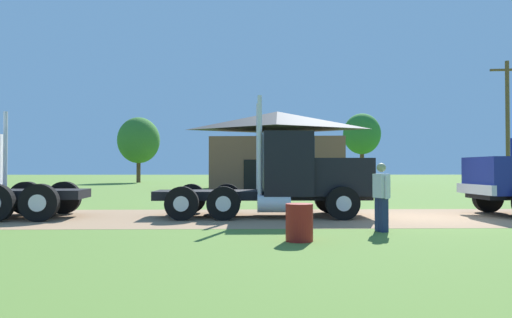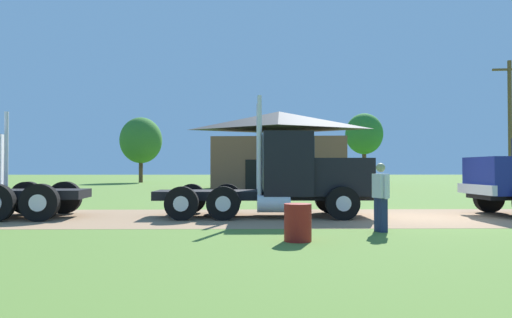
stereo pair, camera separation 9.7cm
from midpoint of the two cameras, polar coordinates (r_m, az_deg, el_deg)
ground_plane at (r=15.89m, az=19.79°, el=-6.73°), size 200.00×200.00×0.00m
dirt_track at (r=15.89m, az=19.79°, el=-6.72°), size 120.00×5.64×0.01m
truck_foreground_white at (r=15.15m, az=4.27°, el=-2.28°), size 7.03×2.69×3.80m
visitor_by_barrel at (r=11.87m, az=14.94°, el=-4.30°), size 0.36×0.56×1.69m
steel_barrel at (r=10.06m, az=5.07°, el=-7.78°), size 0.59×0.59×0.80m
shed_building at (r=36.39m, az=2.55°, el=0.97°), size 10.88×6.76×6.04m
utility_pole_near at (r=35.45m, az=28.47°, el=3.99°), size 2.20×0.39×8.80m
tree_left at (r=52.73m, az=-14.28°, el=2.23°), size 4.60×4.60×7.20m
tree_mid at (r=55.36m, az=4.00°, el=2.06°), size 5.15×5.15×7.51m
tree_right at (r=50.50m, az=12.84°, el=2.99°), size 3.94×3.94×7.40m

